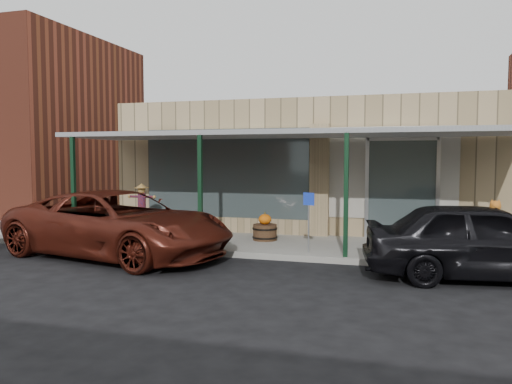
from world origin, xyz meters
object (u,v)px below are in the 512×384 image
(handicap_sign, at_px, (309,214))
(parked_sedan, at_px, (483,240))
(barrel_scarecrow, at_px, (142,218))
(car_maroon, at_px, (118,224))
(barrel_pumpkin, at_px, (265,230))

(handicap_sign, distance_m, parked_sedan, 3.84)
(barrel_scarecrow, bearing_deg, parked_sedan, 6.11)
(car_maroon, bearing_deg, barrel_scarecrow, 28.47)
(parked_sedan, bearing_deg, car_maroon, 82.32)
(barrel_pumpkin, relative_size, handicap_sign, 0.59)
(barrel_scarecrow, xyz_separation_m, parked_sedan, (8.91, -2.33, 0.12))
(barrel_scarecrow, xyz_separation_m, barrel_pumpkin, (3.72, 0.14, -0.24))
(barrel_scarecrow, distance_m, parked_sedan, 9.21)
(parked_sedan, height_order, car_maroon, car_maroon)
(barrel_pumpkin, bearing_deg, parked_sedan, -25.43)
(handicap_sign, height_order, parked_sedan, handicap_sign)
(barrel_pumpkin, xyz_separation_m, handicap_sign, (1.49, -1.45, 0.66))
(barrel_scarecrow, relative_size, barrel_pumpkin, 1.79)
(handicap_sign, relative_size, car_maroon, 0.25)
(barrel_pumpkin, xyz_separation_m, parked_sedan, (5.19, -2.47, 0.36))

